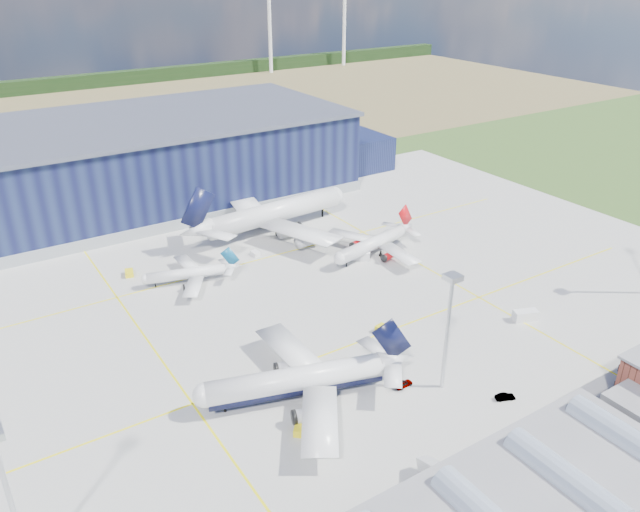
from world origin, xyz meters
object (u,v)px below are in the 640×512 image
at_px(airliner_widebody, 275,202).
at_px(gse_van_a, 525,315).
at_px(gse_tug_b, 301,429).
at_px(car_a, 404,384).
at_px(airliner_navy, 296,368).
at_px(car_b, 505,397).
at_px(light_mast_center, 449,314).
at_px(hangar, 160,161).
at_px(gse_van_b, 360,256).
at_px(airliner_red, 372,238).
at_px(gse_tug_c, 129,273).
at_px(gse_cart_a, 255,253).
at_px(airstair, 430,475).
at_px(airliner_regional, 186,268).
at_px(light_mast_west, 5,482).
at_px(gse_tug_a, 385,331).
at_px(gse_cart_b, 268,213).

height_order(airliner_widebody, gse_van_a, airliner_widebody).
distance_m(gse_tug_b, car_a, 21.99).
xyz_separation_m(airliner_navy, gse_van_a, (55.08, -3.77, -5.42)).
bearing_deg(car_b, airliner_widebody, 20.25).
xyz_separation_m(light_mast_center, airliner_widebody, (9.71, 79.35, -6.63)).
height_order(hangar, gse_van_b, hangar).
xyz_separation_m(airliner_red, gse_tug_c, (-57.07, 22.93, -4.41)).
bearing_deg(gse_cart_a, car_a, -95.17).
bearing_deg(airliner_red, airstair, 46.61).
height_order(airliner_regional, gse_tug_c, airliner_regional).
bearing_deg(airstair, light_mast_west, 175.37).
xyz_separation_m(light_mast_center, car_b, (6.91, -8.73, -14.84)).
bearing_deg(airliner_navy, gse_cart_a, -93.84).
distance_m(airliner_widebody, gse_tug_a, 60.70).
xyz_separation_m(airliner_navy, car_b, (30.90, -20.09, -5.97)).
xyz_separation_m(airliner_navy, airliner_red, (46.89, 40.06, -1.47)).
height_order(gse_cart_b, car_b, gse_cart_b).
xyz_separation_m(hangar, gse_van_b, (25.96, -73.91, -10.47)).
bearing_deg(gse_cart_a, airliner_red, -35.12).
distance_m(light_mast_center, airliner_navy, 27.99).
xyz_separation_m(airliner_red, car_b, (-15.99, -60.15, -4.50)).
relative_size(airliner_regional, gse_van_a, 4.57).
distance_m(airstair, car_b, 25.30).
bearing_deg(gse_tug_b, gse_tug_c, 136.56).
xyz_separation_m(light_mast_west, airliner_widebody, (79.71, 79.35, -6.63)).
height_order(gse_tug_b, gse_van_a, gse_van_a).
relative_size(airliner_red, gse_tug_a, 8.39).
bearing_deg(airstair, airliner_widebody, 86.45).
height_order(light_mast_center, airliner_red, light_mast_center).
distance_m(airliner_regional, car_b, 77.97).
bearing_deg(gse_cart_b, car_b, -163.10).
xyz_separation_m(hangar, car_b, (14.10, -133.54, -11.03)).
relative_size(gse_cart_a, gse_tug_c, 0.84).
bearing_deg(airliner_navy, airstair, 120.46).
height_order(airliner_widebody, gse_cart_b, airliner_widebody).
distance_m(light_mast_west, gse_cart_b, 124.72).
bearing_deg(car_b, gse_van_b, 10.82).
bearing_deg(hangar, airliner_regional, -104.86).
height_order(gse_van_a, gse_tug_c, gse_van_a).
height_order(airliner_red, gse_tug_b, airliner_red).
distance_m(hangar, gse_cart_b, 40.84).
xyz_separation_m(airliner_widebody, airliner_regional, (-33.31, -16.40, -4.88)).
height_order(light_mast_center, gse_van_a, light_mast_center).
distance_m(airliner_widebody, gse_van_a, 75.27).
bearing_deg(gse_cart_b, gse_tug_c, 130.35).
distance_m(airliner_widebody, airliner_regional, 37.45).
relative_size(airliner_red, car_a, 8.57).
relative_size(airliner_navy, airliner_widebody, 0.75).
height_order(gse_cart_a, car_a, car_a).
bearing_deg(gse_tug_b, light_mast_center, 34.03).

